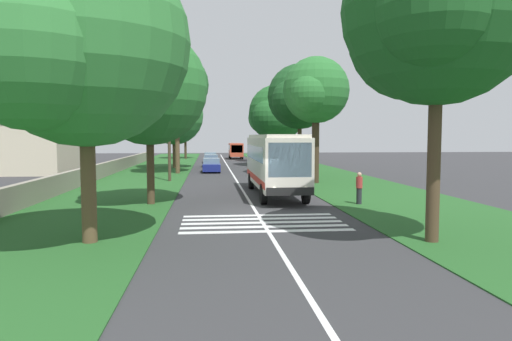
% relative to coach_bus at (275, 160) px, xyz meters
% --- Properties ---
extents(ground, '(160.00, 160.00, 0.00)m').
position_rel_coach_bus_xyz_m(ground, '(-5.79, 1.80, -2.15)').
color(ground, '#333335').
extents(grass_verge_left, '(120.00, 8.00, 0.04)m').
position_rel_coach_bus_xyz_m(grass_verge_left, '(9.21, 10.00, -2.13)').
color(grass_verge_left, '#235623').
rests_on(grass_verge_left, ground).
extents(grass_verge_right, '(120.00, 8.00, 0.04)m').
position_rel_coach_bus_xyz_m(grass_verge_right, '(9.21, -6.40, -2.13)').
color(grass_verge_right, '#235623').
rests_on(grass_verge_right, ground).
extents(centre_line, '(110.00, 0.16, 0.01)m').
position_rel_coach_bus_xyz_m(centre_line, '(9.21, 1.80, -2.14)').
color(centre_line, silver).
rests_on(centre_line, ground).
extents(coach_bus, '(11.16, 2.62, 3.73)m').
position_rel_coach_bus_xyz_m(coach_bus, '(0.00, 0.00, 0.00)').
color(coach_bus, silver).
rests_on(coach_bus, ground).
extents(zebra_crossing, '(4.05, 6.80, 0.01)m').
position_rel_coach_bus_xyz_m(zebra_crossing, '(-9.18, 1.80, -2.14)').
color(zebra_crossing, silver).
rests_on(zebra_crossing, ground).
extents(trailing_car_0, '(4.30, 1.78, 1.43)m').
position_rel_coach_bus_xyz_m(trailing_car_0, '(18.79, 3.81, -1.48)').
color(trailing_car_0, navy).
rests_on(trailing_car_0, ground).
extents(trailing_car_1, '(4.30, 1.78, 1.43)m').
position_rel_coach_bus_xyz_m(trailing_car_1, '(27.57, 3.83, -1.48)').
color(trailing_car_1, navy).
rests_on(trailing_car_1, ground).
extents(trailing_car_2, '(4.30, 1.78, 1.43)m').
position_rel_coach_bus_xyz_m(trailing_car_2, '(36.28, 3.89, -1.48)').
color(trailing_car_2, silver).
rests_on(trailing_car_2, ground).
extents(trailing_minibus_0, '(6.00, 2.14, 2.53)m').
position_rel_coach_bus_xyz_m(trailing_minibus_0, '(46.79, -0.26, -0.60)').
color(trailing_minibus_0, '#CC4C33').
rests_on(trailing_minibus_0, ground).
extents(roadside_tree_left_0, '(7.16, 6.14, 11.64)m').
position_rel_coach_bus_xyz_m(roadside_tree_left_0, '(17.12, 7.25, 6.30)').
color(roadside_tree_left_0, brown).
rests_on(roadside_tree_left_0, grass_verge_left).
extents(roadside_tree_left_1, '(6.54, 5.81, 10.04)m').
position_rel_coach_bus_xyz_m(roadside_tree_left_1, '(47.25, 7.98, 4.89)').
color(roadside_tree_left_1, '#3D2D1E').
rests_on(roadside_tree_left_1, grass_verge_left).
extents(roadside_tree_left_2, '(8.27, 6.94, 10.15)m').
position_rel_coach_bus_xyz_m(roadside_tree_left_2, '(-12.47, 8.31, 4.38)').
color(roadside_tree_left_2, brown).
rests_on(roadside_tree_left_2, grass_verge_left).
extents(roadside_tree_left_3, '(7.41, 6.08, 9.19)m').
position_rel_coach_bus_xyz_m(roadside_tree_left_3, '(-3.28, 7.27, 3.87)').
color(roadside_tree_left_3, '#4C3826').
rests_on(roadside_tree_left_3, grass_verge_left).
extents(roadside_tree_left_4, '(7.92, 6.62, 9.27)m').
position_rel_coach_bus_xyz_m(roadside_tree_left_4, '(25.40, 8.15, 3.67)').
color(roadside_tree_left_4, brown).
rests_on(roadside_tree_left_4, grass_verge_left).
extents(roadside_tree_right_0, '(5.91, 5.06, 9.65)m').
position_rel_coach_bus_xyz_m(roadside_tree_right_0, '(6.75, -4.01, 4.85)').
color(roadside_tree_right_0, '#3D2D1E').
rests_on(roadside_tree_right_0, grass_verge_right).
extents(roadside_tree_right_1, '(5.40, 4.43, 8.42)m').
position_rel_coach_bus_xyz_m(roadside_tree_right_1, '(37.69, -3.64, 3.95)').
color(roadside_tree_right_1, '#4C3826').
rests_on(roadside_tree_right_1, grass_verge_right).
extents(roadside_tree_right_2, '(8.41, 6.93, 9.92)m').
position_rel_coach_bus_xyz_m(roadside_tree_right_2, '(28.39, -4.12, 4.15)').
color(roadside_tree_right_2, '#4C3826').
rests_on(roadside_tree_right_2, grass_verge_right).
extents(roadside_tree_right_3, '(7.11, 6.07, 10.33)m').
position_rel_coach_bus_xyz_m(roadside_tree_right_3, '(14.52, -4.26, 5.03)').
color(roadside_tree_right_3, '#4C3826').
rests_on(roadside_tree_right_3, grass_verge_right).
extents(roadside_tree_right_4, '(7.64, 6.36, 10.95)m').
position_rel_coach_bus_xyz_m(roadside_tree_right_4, '(-13.07, -3.43, 5.48)').
color(roadside_tree_right_4, '#4C3826').
rests_on(roadside_tree_right_4, grass_verge_right).
extents(utility_pole, '(0.24, 1.40, 7.20)m').
position_rel_coach_bus_xyz_m(utility_pole, '(9.29, 7.21, 1.63)').
color(utility_pole, '#473828').
rests_on(utility_pole, grass_verge_left).
extents(roadside_wall, '(70.00, 0.40, 1.25)m').
position_rel_coach_bus_xyz_m(roadside_wall, '(14.21, 13.40, -1.48)').
color(roadside_wall, gray).
rests_on(roadside_wall, grass_verge_left).
extents(roadside_building, '(13.49, 7.71, 5.64)m').
position_rel_coach_bus_xyz_m(roadside_building, '(21.63, 21.33, 0.71)').
color(roadside_building, beige).
rests_on(roadside_building, ground).
extents(pedestrian, '(0.34, 0.34, 1.69)m').
position_rel_coach_bus_xyz_m(pedestrian, '(-4.60, -3.89, -1.24)').
color(pedestrian, '#26262D').
rests_on(pedestrian, grass_verge_right).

